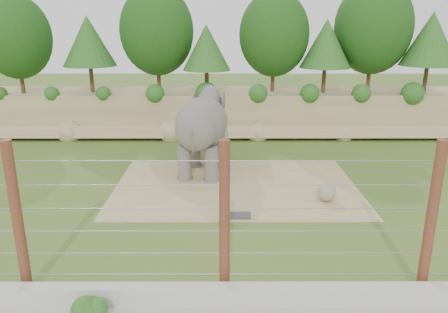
{
  "coord_description": "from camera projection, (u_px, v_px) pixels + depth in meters",
  "views": [
    {
      "loc": [
        -0.03,
        -14.11,
        6.56
      ],
      "look_at": [
        0.0,
        2.0,
        1.6
      ],
      "focal_mm": 35.0,
      "sensor_mm": 36.0,
      "label": 1
    }
  ],
  "objects": [
    {
      "name": "retaining_wall",
      "position": [
        224.0,
        295.0,
        10.57
      ],
      "size": [
        26.0,
        0.35,
        0.5
      ],
      "primitive_type": "cube",
      "color": "beige",
      "rests_on": "ground"
    },
    {
      "name": "elephant",
      "position": [
        202.0,
        135.0,
        19.3
      ],
      "size": [
        2.59,
        4.71,
        3.62
      ],
      "primitive_type": null,
      "rotation": [
        0.0,
        0.0,
        -0.16
      ],
      "color": "#635D5A",
      "rests_on": "ground"
    },
    {
      "name": "ground",
      "position": [
        224.0,
        216.0,
        15.42
      ],
      "size": [
        90.0,
        90.0,
        0.0
      ],
      "primitive_type": "plane",
      "color": "#406023",
      "rests_on": "ground"
    },
    {
      "name": "stone_ball",
      "position": [
        327.0,
        192.0,
        16.61
      ],
      "size": [
        0.72,
        0.72,
        0.72
      ],
      "primitive_type": "sphere",
      "color": "gray",
      "rests_on": "dirt_patch"
    },
    {
      "name": "drain_grate",
      "position": [
        236.0,
        215.0,
        15.41
      ],
      "size": [
        1.0,
        0.6,
        0.03
      ],
      "primitive_type": "cube",
      "color": "#262628",
      "rests_on": "dirt_patch"
    },
    {
      "name": "walkway_shrub",
      "position": [
        87.0,
        313.0,
        9.77
      ],
      "size": [
        0.65,
        0.65,
        0.65
      ],
      "primitive_type": "sphere",
      "color": "#21501B",
      "rests_on": "walkway"
    },
    {
      "name": "back_embankment",
      "position": [
        233.0,
        67.0,
        26.37
      ],
      "size": [
        30.0,
        5.52,
        8.77
      ],
      "color": "#9A7F62",
      "rests_on": "ground"
    },
    {
      "name": "barrier_fence",
      "position": [
        224.0,
        220.0,
        10.53
      ],
      "size": [
        20.26,
        0.26,
        4.0
      ],
      "color": "#582D1D",
      "rests_on": "ground"
    },
    {
      "name": "dirt_patch",
      "position": [
        236.0,
        186.0,
        18.28
      ],
      "size": [
        10.0,
        7.0,
        0.02
      ],
      "primitive_type": "cube",
      "color": "tan",
      "rests_on": "ground"
    }
  ]
}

